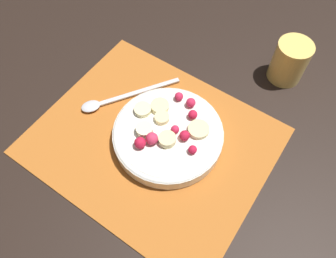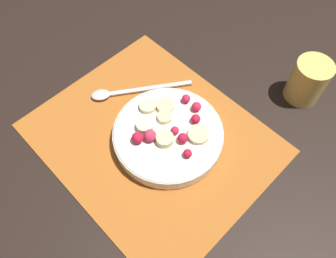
{
  "view_description": "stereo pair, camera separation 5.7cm",
  "coord_description": "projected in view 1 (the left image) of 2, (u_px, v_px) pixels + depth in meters",
  "views": [
    {
      "loc": [
        0.19,
        -0.23,
        0.53
      ],
      "look_at": [
        0.02,
        0.02,
        0.04
      ],
      "focal_mm": 35.0,
      "sensor_mm": 36.0,
      "label": 1
    },
    {
      "loc": [
        0.23,
        -0.19,
        0.53
      ],
      "look_at": [
        0.02,
        0.02,
        0.04
      ],
      "focal_mm": 35.0,
      "sensor_mm": 36.0,
      "label": 2
    }
  ],
  "objects": [
    {
      "name": "ground_plane",
      "position": [
        152.0,
        141.0,
        0.61
      ],
      "size": [
        3.0,
        3.0,
        0.0
      ],
      "primitive_type": "plane",
      "color": "black"
    },
    {
      "name": "placemat",
      "position": [
        152.0,
        140.0,
        0.61
      ],
      "size": [
        0.42,
        0.34,
        0.01
      ],
      "color": "#B26023",
      "rests_on": "ground_plane"
    },
    {
      "name": "fruit_bowl",
      "position": [
        168.0,
        134.0,
        0.59
      ],
      "size": [
        0.2,
        0.2,
        0.05
      ],
      "color": "silver",
      "rests_on": "placemat"
    },
    {
      "name": "spoon",
      "position": [
        112.0,
        100.0,
        0.65
      ],
      "size": [
        0.13,
        0.18,
        0.01
      ],
      "rotation": [
        0.0,
        0.0,
        4.12
      ],
      "color": "silver",
      "rests_on": "placemat"
    },
    {
      "name": "drinking_glass",
      "position": [
        289.0,
        61.0,
        0.65
      ],
      "size": [
        0.07,
        0.07,
        0.09
      ],
      "color": "#F4CC66",
      "rests_on": "ground_plane"
    }
  ]
}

